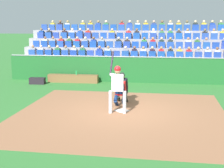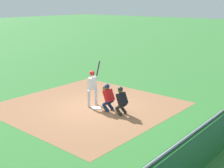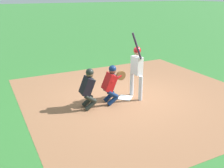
{
  "view_description": "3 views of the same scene",
  "coord_description": "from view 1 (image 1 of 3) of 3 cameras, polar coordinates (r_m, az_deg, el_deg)",
  "views": [
    {
      "loc": [
        -1.41,
        11.98,
        3.31
      ],
      "look_at": [
        0.49,
        -0.73,
        0.89
      ],
      "focal_mm": 52.85,
      "sensor_mm": 36.0,
      "label": 1
    },
    {
      "loc": [
        -10.01,
        -9.32,
        4.95
      ],
      "look_at": [
        0.19,
        -0.84,
        1.31
      ],
      "focal_mm": 48.31,
      "sensor_mm": 36.0,
      "label": 2
    },
    {
      "loc": [
        6.97,
        -4.16,
        3.42
      ],
      "look_at": [
        0.58,
        -0.81,
        0.83
      ],
      "focal_mm": 41.16,
      "sensor_mm": 36.0,
      "label": 3
    }
  ],
  "objects": [
    {
      "name": "batter_at_plate",
      "position": [
        11.95,
        0.91,
        0.01
      ],
      "size": [
        0.65,
        0.48,
        2.27
      ],
      "color": "silver",
      "rests_on": "ground_plane"
    },
    {
      "name": "home_plate_umpire",
      "position": [
        13.73,
        1.78,
        -0.29
      ],
      "size": [
        0.48,
        0.48,
        1.29
      ],
      "color": "black",
      "rests_on": "ground_plane"
    },
    {
      "name": "water_bottle_on_bench",
      "position": [
        18.31,
        -6.2,
        1.96
      ],
      "size": [
        0.07,
        0.07,
        0.24
      ],
      "primitive_type": "cylinder",
      "color": "green",
      "rests_on": "dugout_bench"
    },
    {
      "name": "catcher_crouching",
      "position": [
        12.96,
        1.35,
        -0.88
      ],
      "size": [
        0.49,
        0.72,
        1.29
      ],
      "color": "navy",
      "rests_on": "ground_plane"
    },
    {
      "name": "home_plate_marker",
      "position": [
        12.51,
        1.71,
        -4.62
      ],
      "size": [
        0.62,
        0.62,
        0.02
      ],
      "primitive_type": "cube",
      "rotation": [
        0.0,
        0.0,
        0.79
      ],
      "color": "white",
      "rests_on": "infield_dirt_patch"
    },
    {
      "name": "infield_dirt_patch",
      "position": [
        12.03,
        1.43,
        -5.3
      ],
      "size": [
        7.73,
        7.78,
        0.01
      ],
      "primitive_type": "cube",
      "rotation": [
        0.0,
        0.0,
        -0.01
      ],
      "color": "#976343",
      "rests_on": "ground_plane"
    },
    {
      "name": "dugout_bench",
      "position": [
        18.46,
        -6.75,
        0.95
      ],
      "size": [
        2.82,
        0.4,
        0.44
      ],
      "primitive_type": "cube",
      "color": "brown",
      "rests_on": "ground_plane"
    },
    {
      "name": "ground_plane",
      "position": [
        12.51,
        1.71,
        -4.69
      ],
      "size": [
        160.0,
        160.0,
        0.0
      ],
      "primitive_type": "plane",
      "color": "#337432"
    },
    {
      "name": "dugout_wall",
      "position": [
        18.34,
        4.0,
        2.45
      ],
      "size": [
        14.42,
        0.24,
        1.45
      ],
      "color": "#1E5D28",
      "rests_on": "ground_plane"
    },
    {
      "name": "bleacher_stand",
      "position": [
        22.58,
        4.88,
        4.89
      ],
      "size": [
        15.73,
        4.33,
        3.44
      ],
      "color": "#9B969D",
      "rests_on": "ground_plane"
    },
    {
      "name": "equipment_duffel_bag",
      "position": [
        18.31,
        -12.8,
        0.53
      ],
      "size": [
        0.84,
        0.4,
        0.35
      ],
      "primitive_type": "cube",
      "rotation": [
        0.0,
        0.0,
        0.04
      ],
      "color": "black",
      "rests_on": "ground_plane"
    }
  ]
}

